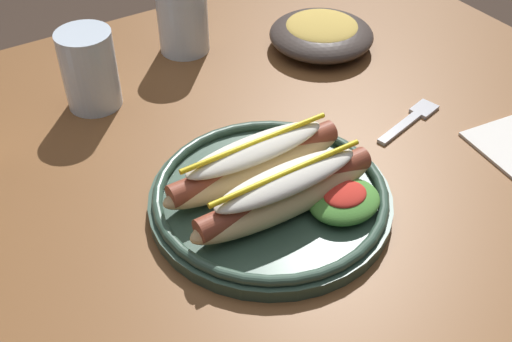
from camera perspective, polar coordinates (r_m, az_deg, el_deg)
name	(u,v)px	position (r m, az deg, el deg)	size (l,w,h in m)	color
dining_table	(184,243)	(0.81, -6.58, -6.53)	(1.29, 0.86, 0.74)	brown
hot_dog_plate	(274,189)	(0.69, 1.61, -1.68)	(0.27, 0.27, 0.08)	#334C3D
fork	(411,119)	(0.86, 13.98, 4.63)	(0.12, 0.05, 0.00)	silver
water_cup	(182,13)	(0.97, -6.73, 14.12)	(0.08, 0.08, 0.12)	silver
extra_cup	(89,70)	(0.87, -14.94, 8.92)	(0.07, 0.07, 0.11)	silver
side_bowl	(321,33)	(0.99, 5.98, 12.38)	(0.16, 0.16, 0.05)	#423833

